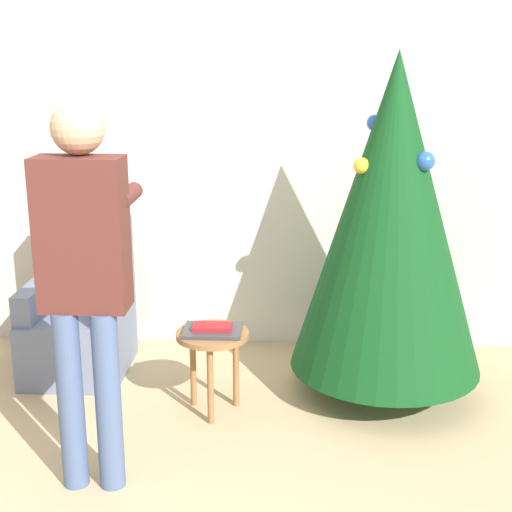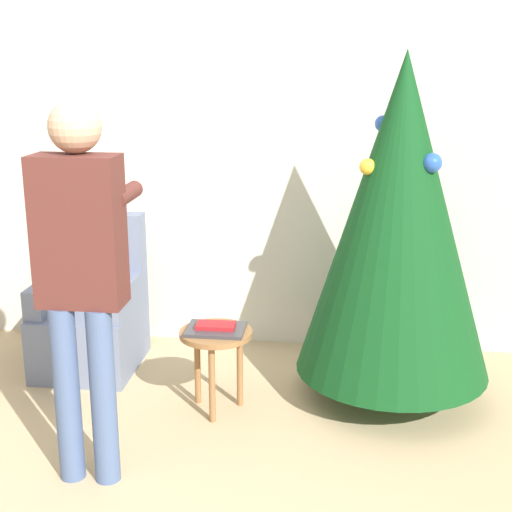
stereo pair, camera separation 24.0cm
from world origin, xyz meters
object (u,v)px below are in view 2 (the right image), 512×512
Objects in this scene: christmas_tree at (399,218)px; side_stool at (216,344)px; person_standing at (81,261)px; armchair at (92,316)px.

christmas_tree is 4.16× the size of side_stool.
person_standing is at bearing -146.25° from christmas_tree.
side_stool is (0.92, -0.54, 0.07)m from armchair.
christmas_tree is 2.06× the size of armchair.
armchair is at bearing 149.43° from side_stool.
christmas_tree reaches higher than person_standing.
christmas_tree reaches higher than side_stool.
christmas_tree is 1.78m from person_standing.
armchair is 0.55× the size of person_standing.
christmas_tree is at bearing 33.75° from person_standing.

